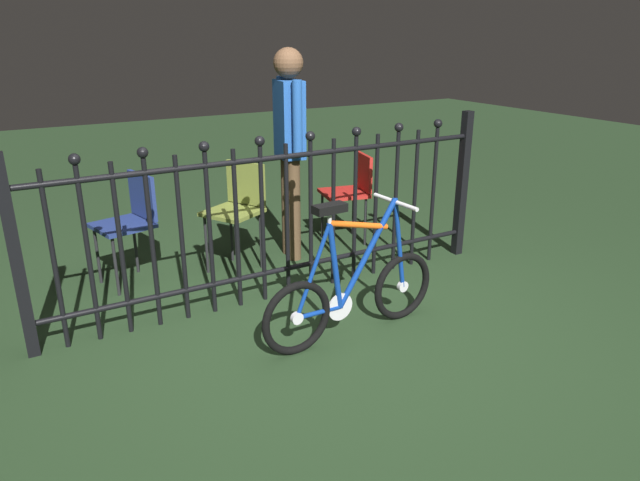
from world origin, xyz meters
name	(u,v)px	position (x,y,z in m)	size (l,w,h in m)	color
ground_plane	(327,329)	(0.00, 0.00, 0.00)	(20.00, 20.00, 0.00)	#1F341C
iron_fence	(273,215)	(-0.08, 0.62, 0.63)	(3.44, 0.07, 1.23)	black
bicycle	(353,291)	(0.11, -0.13, 0.30)	(1.29, 0.40, 0.90)	black
chair_red	(351,188)	(1.06, 1.36, 0.50)	(0.46, 0.46, 0.80)	black
chair_olive	(238,204)	(-0.07, 1.27, 0.54)	(0.52, 0.52, 0.86)	black
chair_navy	(131,217)	(-0.87, 1.42, 0.52)	(0.47, 0.46, 0.84)	black
person_visitor	(290,136)	(0.41, 1.29, 1.04)	(0.23, 0.47, 1.72)	#4C3823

